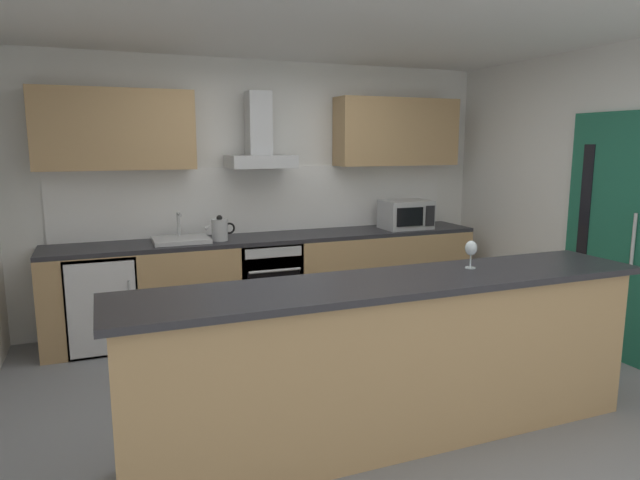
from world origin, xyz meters
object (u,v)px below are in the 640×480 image
Objects in this scene: oven at (266,281)px; wine_glass at (471,249)px; sink at (181,239)px; range_hood at (260,144)px; microwave at (406,214)px; kettle at (220,229)px; refrigerator at (102,301)px.

wine_glass is at bearing -72.60° from oven.
sink is at bearing 123.50° from wine_glass.
oven is 1.11× the size of range_hood.
wine_glass reaches higher than oven.
microwave is 0.69× the size of range_hood.
sink is at bearing -171.49° from range_hood.
kettle is (0.35, -0.04, 0.08)m from sink.
range_hood is 4.05× the size of wine_glass.
kettle is (-0.44, -0.03, 0.55)m from oven.
refrigerator is at bearing -179.90° from oven.
kettle is at bearing -159.67° from range_hood.
oven is 1.60× the size of microwave.
microwave is 1.73× the size of kettle.
sink is at bearing 1.11° from refrigerator.
refrigerator is 1.18× the size of range_hood.
kettle reaches higher than refrigerator.
wine_glass is at bearing -45.59° from refrigerator.
wine_glass is (0.71, -2.25, 0.67)m from oven.
wine_glass is (-0.84, -2.22, 0.08)m from microwave.
oven is at bearing 178.96° from microwave.
kettle is at bearing -1.68° from refrigerator.
refrigerator is 2.03m from range_hood.
range_hood is at bearing 8.51° from sink.
refrigerator is 0.87m from sink.
range_hood is at bearing 106.51° from wine_glass.
wine_glass is at bearing -62.67° from kettle.
microwave is 1.98m from kettle.
microwave is (1.54, -0.03, 0.59)m from oven.
oven is at bearing -0.80° from sink.
range_hood is 2.57m from wine_glass.
kettle is at bearing -179.83° from microwave.
sink is 1.73× the size of kettle.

